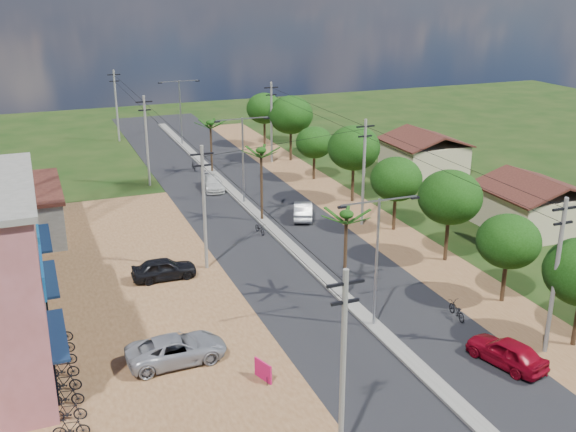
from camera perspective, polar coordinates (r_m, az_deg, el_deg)
name	(u,v)px	position (r m, az deg, el deg)	size (l,w,h in m)	color
ground	(373,327)	(40.91, 7.24, -9.28)	(160.00, 160.00, 0.00)	black
road	(283,240)	(53.25, -0.43, -2.08)	(12.00, 110.00, 0.04)	black
median	(270,227)	(55.86, -1.53, -0.97)	(1.00, 90.00, 0.18)	#605E56
dirt_lot_west	(99,311)	(43.93, -15.73, -7.76)	(18.00, 46.00, 0.04)	brown
dirt_shoulder_east	(378,227)	(56.66, 7.62, -0.92)	(5.00, 90.00, 0.03)	brown
house_east_near	(533,201)	(58.50, 20.04, 1.16)	(7.60, 7.50, 4.60)	tan
house_east_far	(424,151)	(72.85, 11.44, 5.42)	(7.60, 7.50, 4.60)	tan
tree_east_b	(508,241)	(44.12, 18.16, -2.06)	(4.00, 4.00, 5.83)	black
tree_east_c	(450,197)	(49.32, 13.56, 1.55)	(4.60, 4.60, 6.83)	black
tree_east_d	(396,179)	(54.93, 9.14, 3.10)	(4.20, 4.20, 6.13)	black
tree_east_e	(354,148)	(61.59, 5.60, 5.76)	(4.80, 4.80, 7.14)	black
tree_east_f	(314,142)	(68.73, 2.25, 6.24)	(3.80, 3.80, 5.52)	black
tree_east_g	(291,115)	(75.90, 0.24, 8.56)	(5.00, 5.00, 7.38)	black
tree_east_h	(264,108)	(83.27, -2.02, 9.09)	(4.40, 4.40, 6.52)	black
palm_median_near	(346,218)	(41.89, 4.97, -0.19)	(2.00, 2.00, 6.15)	black
palm_median_mid	(261,154)	(55.93, -2.29, 5.29)	(2.00, 2.00, 6.55)	black
palm_median_far	(210,125)	(71.01, -6.59, 7.69)	(2.00, 2.00, 5.85)	black
streetlight_near	(377,252)	(38.86, 7.54, -3.07)	(5.10, 0.18, 8.00)	gray
streetlight_mid	(243,153)	(60.81, -3.84, 5.33)	(5.10, 0.18, 8.00)	gray
streetlight_far	(180,107)	(84.47, -9.11, 9.12)	(5.10, 0.18, 8.00)	gray
utility_pole_w_a	(343,365)	(28.04, 4.68, -12.47)	(1.60, 0.24, 9.00)	#605E56
utility_pole_w_b	(204,205)	(46.96, -7.11, 0.92)	(1.60, 0.24, 9.00)	#605E56
utility_pole_w_c	(147,139)	(67.77, -11.88, 6.40)	(1.60, 0.24, 9.00)	#605E56
utility_pole_w_d	(116,104)	(88.17, -14.33, 9.17)	(1.60, 0.24, 9.00)	#605E56
utility_pole_e_a	(556,273)	(38.66, 21.73, -4.53)	(1.60, 0.24, 9.00)	#605E56
utility_pole_e_b	(364,170)	(55.58, 6.44, 3.87)	(1.60, 0.24, 9.00)	#605E56
utility_pole_e_c	(271,121)	(75.19, -1.41, 8.07)	(1.60, 0.24, 9.00)	#605E56
car_red_near	(506,352)	(38.39, 18.00, -10.92)	(1.79, 4.46, 1.52)	maroon
car_silver_mid	(303,210)	(58.00, 1.27, 0.48)	(1.53, 4.39, 1.45)	gray
car_white_far	(213,183)	(66.38, -6.39, 2.76)	(1.83, 4.49, 1.30)	#ABABA7
car_parked_silver	(177,350)	(37.32, -9.41, -11.10)	(2.48, 5.39, 1.50)	gray
car_parked_dark	(164,269)	(47.09, -10.45, -4.44)	(1.77, 4.39, 1.50)	black
moto_rider_east	(457,311)	(42.55, 14.09, -7.79)	(0.67, 1.93, 1.01)	black
moto_rider_west_a	(260,229)	(54.54, -2.39, -1.08)	(0.61, 1.74, 0.91)	black
moto_rider_west_b	(194,166)	(73.43, -8.00, 4.20)	(0.47, 1.66, 1.00)	black
roadside_sign	(263,371)	(35.47, -2.13, -12.98)	(0.52, 1.26, 1.09)	#B3104C
parked_scooter_row	(65,383)	(36.40, -18.39, -13.24)	(1.72, 11.16, 1.00)	black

